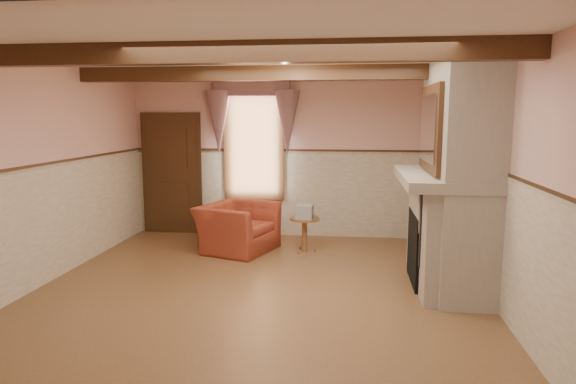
# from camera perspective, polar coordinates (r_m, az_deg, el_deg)

# --- Properties ---
(floor) EXTENTS (5.50, 6.00, 0.01)m
(floor) POSITION_cam_1_polar(r_m,az_deg,el_deg) (6.40, -3.43, -10.95)
(floor) COLOR brown
(floor) RESTS_ON ground
(ceiling) EXTENTS (5.50, 6.00, 0.01)m
(ceiling) POSITION_cam_1_polar(r_m,az_deg,el_deg) (6.06, -3.67, 14.85)
(ceiling) COLOR silver
(ceiling) RESTS_ON wall_back
(wall_back) EXTENTS (5.50, 0.02, 2.80)m
(wall_back) POSITION_cam_1_polar(r_m,az_deg,el_deg) (9.02, -0.02, 3.92)
(wall_back) COLOR #D8A296
(wall_back) RESTS_ON floor
(wall_front) EXTENTS (5.50, 0.02, 2.80)m
(wall_front) POSITION_cam_1_polar(r_m,az_deg,el_deg) (3.22, -13.50, -4.95)
(wall_front) COLOR #D8A296
(wall_front) RESTS_ON floor
(wall_left) EXTENTS (0.02, 6.00, 2.80)m
(wall_left) POSITION_cam_1_polar(r_m,az_deg,el_deg) (7.11, -25.89, 1.78)
(wall_left) COLOR #D8A296
(wall_left) RESTS_ON floor
(wall_right) EXTENTS (0.02, 6.00, 2.80)m
(wall_right) POSITION_cam_1_polar(r_m,az_deg,el_deg) (6.19, 22.36, 1.10)
(wall_right) COLOR #D8A296
(wall_right) RESTS_ON floor
(wainscot) EXTENTS (5.50, 6.00, 1.50)m
(wainscot) POSITION_cam_1_polar(r_m,az_deg,el_deg) (6.19, -3.49, -4.39)
(wainscot) COLOR beige
(wainscot) RESTS_ON floor
(chair_rail) EXTENTS (5.50, 6.00, 0.08)m
(chair_rail) POSITION_cam_1_polar(r_m,az_deg,el_deg) (6.06, -3.56, 2.54)
(chair_rail) COLOR black
(chair_rail) RESTS_ON wainscot
(firebox) EXTENTS (0.20, 0.95, 0.90)m
(firebox) POSITION_cam_1_polar(r_m,az_deg,el_deg) (6.80, 14.43, -6.06)
(firebox) COLOR black
(firebox) RESTS_ON floor
(armchair) EXTENTS (1.32, 1.41, 0.74)m
(armchair) POSITION_cam_1_polar(r_m,az_deg,el_deg) (8.16, -5.61, -3.95)
(armchair) COLOR maroon
(armchair) RESTS_ON floor
(side_table) EXTENTS (0.54, 0.54, 0.55)m
(side_table) POSITION_cam_1_polar(r_m,az_deg,el_deg) (8.07, 1.85, -4.75)
(side_table) COLOR brown
(side_table) RESTS_ON floor
(book_stack) EXTENTS (0.27, 0.33, 0.20)m
(book_stack) POSITION_cam_1_polar(r_m,az_deg,el_deg) (7.97, 1.85, -2.16)
(book_stack) COLOR #B7AD8C
(book_stack) RESTS_ON side_table
(radiator) EXTENTS (0.72, 0.30, 0.60)m
(radiator) POSITION_cam_1_polar(r_m,az_deg,el_deg) (9.06, -6.41, -3.14)
(radiator) COLOR silver
(radiator) RESTS_ON floor
(bowl) EXTENTS (0.36, 0.36, 0.09)m
(bowl) POSITION_cam_1_polar(r_m,az_deg,el_deg) (6.47, 17.13, 2.23)
(bowl) COLOR brown
(bowl) RESTS_ON mantel
(mantel_clock) EXTENTS (0.14, 0.24, 0.20)m
(mantel_clock) POSITION_cam_1_polar(r_m,az_deg,el_deg) (7.38, 15.91, 3.47)
(mantel_clock) COLOR black
(mantel_clock) RESTS_ON mantel
(oil_lamp) EXTENTS (0.11, 0.11, 0.28)m
(oil_lamp) POSITION_cam_1_polar(r_m,az_deg,el_deg) (7.07, 16.30, 3.57)
(oil_lamp) COLOR gold
(oil_lamp) RESTS_ON mantel
(candle_red) EXTENTS (0.06, 0.06, 0.16)m
(candle_red) POSITION_cam_1_polar(r_m,az_deg,el_deg) (6.06, 17.81, 2.14)
(candle_red) COLOR #AF1521
(candle_red) RESTS_ON mantel
(jar_yellow) EXTENTS (0.06, 0.06, 0.12)m
(jar_yellow) POSITION_cam_1_polar(r_m,az_deg,el_deg) (6.32, 17.37, 2.22)
(jar_yellow) COLOR yellow
(jar_yellow) RESTS_ON mantel
(fireplace) EXTENTS (0.85, 2.00, 2.80)m
(fireplace) POSITION_cam_1_polar(r_m,az_deg,el_deg) (6.69, 18.34, 1.83)
(fireplace) COLOR gray
(fireplace) RESTS_ON floor
(mantel) EXTENTS (1.05, 2.05, 0.12)m
(mantel) POSITION_cam_1_polar(r_m,az_deg,el_deg) (6.66, 16.81, 1.53)
(mantel) COLOR gray
(mantel) RESTS_ON fireplace
(overmantel_mirror) EXTENTS (0.06, 1.44, 1.04)m
(overmantel_mirror) POSITION_cam_1_polar(r_m,az_deg,el_deg) (6.59, 15.45, 6.83)
(overmantel_mirror) COLOR silver
(overmantel_mirror) RESTS_ON fireplace
(door) EXTENTS (1.10, 0.10, 2.10)m
(door) POSITION_cam_1_polar(r_m,az_deg,el_deg) (9.49, -12.75, 1.82)
(door) COLOR black
(door) RESTS_ON floor
(window) EXTENTS (1.06, 0.08, 2.02)m
(window) POSITION_cam_1_polar(r_m,az_deg,el_deg) (9.07, -3.82, 5.51)
(window) COLOR white
(window) RESTS_ON wall_back
(window_drapes) EXTENTS (1.30, 0.14, 1.40)m
(window_drapes) POSITION_cam_1_polar(r_m,az_deg,el_deg) (8.97, -3.97, 9.31)
(window_drapes) COLOR gray
(window_drapes) RESTS_ON wall_back
(ceiling_beam_front) EXTENTS (5.50, 0.18, 0.20)m
(ceiling_beam_front) POSITION_cam_1_polar(r_m,az_deg,el_deg) (4.88, -6.39, 15.14)
(ceiling_beam_front) COLOR black
(ceiling_beam_front) RESTS_ON ceiling
(ceiling_beam_back) EXTENTS (5.50, 0.18, 0.20)m
(ceiling_beam_back) POSITION_cam_1_polar(r_m,az_deg,el_deg) (7.23, -1.84, 13.06)
(ceiling_beam_back) COLOR black
(ceiling_beam_back) RESTS_ON ceiling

